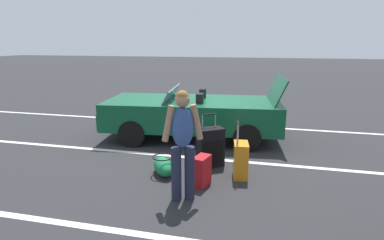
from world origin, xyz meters
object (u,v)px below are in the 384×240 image
Objects in this scene: suitcase_medium_bright at (241,160)px; traveler_person at (183,140)px; convertible_car at (185,114)px; suitcase_large_black at (210,147)px; duffel_bag at (163,166)px; suitcase_small_carryon at (201,171)px.

suitcase_medium_bright is 0.60× the size of traveler_person.
convertible_car is 3.15m from traveler_person.
duffel_bag is at bearing -85.87° from suitcase_large_black.
traveler_person is at bearing -135.32° from suitcase_medium_bright.
suitcase_medium_bright is 1.37m from duffel_bag.
suitcase_large_black is 0.61× the size of traveler_person.
convertible_car is 2.56m from suitcase_medium_bright.
suitcase_large_black is 1.44× the size of duffel_bag.
suitcase_medium_bright is 1.98× the size of suitcase_small_carryon.
traveler_person reaches higher than convertible_car.
duffel_bag is (0.75, -0.26, -0.09)m from suitcase_small_carryon.
convertible_car is 2.30m from duffel_bag.
duffel_bag is (0.74, 0.59, -0.21)m from suitcase_large_black.
suitcase_medium_bright is 1.41× the size of duffel_bag.
suitcase_large_black is 0.86m from suitcase_small_carryon.
duffel_bag is at bearing -4.04° from suitcase_small_carryon.
suitcase_small_carryon is (-0.00, 0.85, -0.12)m from suitcase_large_black.
traveler_person is at bearing 97.90° from convertible_car.
convertible_car is 4.31× the size of suitcase_large_black.
suitcase_medium_bright is 0.76m from suitcase_small_carryon.
suitcase_large_black is at bearing 139.95° from suitcase_medium_bright.
duffel_bag is (1.34, 0.21, -0.16)m from suitcase_medium_bright.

